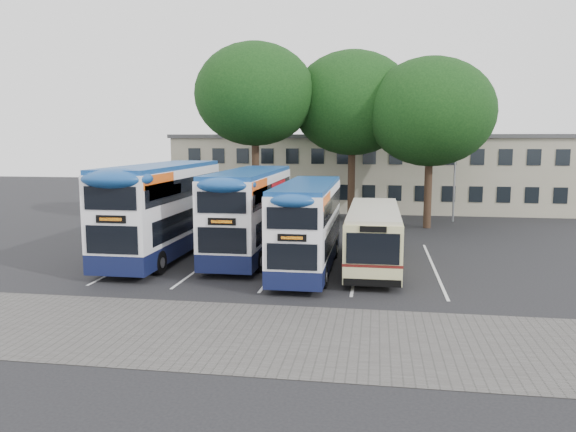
% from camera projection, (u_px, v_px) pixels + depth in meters
% --- Properties ---
extents(ground, '(120.00, 120.00, 0.00)m').
position_uv_depth(ground, '(358.00, 294.00, 21.22)').
color(ground, black).
rests_on(ground, ground).
extents(paving_strip, '(40.00, 6.00, 0.01)m').
position_uv_depth(paving_strip, '(285.00, 336.00, 16.63)').
color(paving_strip, '#595654').
rests_on(paving_strip, ground).
extents(bay_lines, '(14.12, 11.00, 0.01)m').
position_uv_depth(bay_lines, '(283.00, 262.00, 26.69)').
color(bay_lines, silver).
rests_on(bay_lines, ground).
extents(depot_building, '(32.40, 8.40, 6.20)m').
position_uv_depth(depot_building, '(370.00, 171.00, 47.20)').
color(depot_building, '#A6A286').
rests_on(depot_building, ground).
extents(lamp_post, '(0.25, 1.05, 9.06)m').
position_uv_depth(lamp_post, '(456.00, 150.00, 39.14)').
color(lamp_post, gray).
rests_on(lamp_post, ground).
extents(tree_left, '(8.01, 8.01, 12.17)m').
position_uv_depth(tree_left, '(255.00, 95.00, 37.15)').
color(tree_left, black).
rests_on(tree_left, ground).
extents(tree_mid, '(8.45, 8.45, 11.88)m').
position_uv_depth(tree_mid, '(353.00, 103.00, 38.74)').
color(tree_mid, black).
rests_on(tree_mid, ground).
extents(tree_right, '(8.23, 8.23, 11.05)m').
position_uv_depth(tree_right, '(431.00, 112.00, 36.06)').
color(tree_right, black).
rests_on(tree_right, ground).
extents(bus_dd_left, '(2.67, 11.00, 4.59)m').
position_uv_depth(bus_dd_left, '(163.00, 206.00, 27.69)').
color(bus_dd_left, '#11173E').
rests_on(bus_dd_left, ground).
extents(bus_dd_mid, '(2.50, 10.29, 4.29)m').
position_uv_depth(bus_dd_mid, '(250.00, 209.00, 27.87)').
color(bus_dd_mid, '#11173E').
rests_on(bus_dd_mid, ground).
extents(bus_dd_right, '(2.27, 9.37, 3.90)m').
position_uv_depth(bus_dd_right, '(308.00, 222.00, 24.96)').
color(bus_dd_right, '#11173E').
rests_on(bus_dd_right, ground).
extents(bus_single, '(2.32, 9.14, 2.72)m').
position_uv_depth(bus_single, '(374.00, 233.00, 25.62)').
color(bus_single, beige).
rests_on(bus_single, ground).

